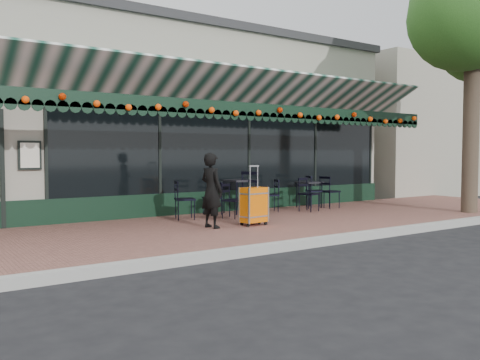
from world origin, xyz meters
TOP-DOWN VIEW (x-y plane):
  - ground at (0.00, 0.00)m, footprint 80.00×80.00m
  - sidewalk at (0.00, 2.00)m, footprint 18.00×4.00m
  - curb at (0.00, -0.08)m, footprint 18.00×0.16m
  - restaurant_building at (0.00, 7.84)m, footprint 12.00×9.60m
  - neighbor_building_right at (13.00, 8.00)m, footprint 12.00×8.00m
  - woman at (-0.98, 1.82)m, footprint 0.42×0.56m
  - suitcase at (-0.13, 1.65)m, footprint 0.53×0.34m
  - cafe_table_a at (2.93, 3.45)m, footprint 0.54×0.54m
  - cafe_table_b at (0.76, 3.44)m, footprint 0.63×0.63m
  - chair_a_left at (1.55, 3.31)m, footprint 0.51×0.51m
  - chair_a_right at (3.05, 3.36)m, footprint 0.54×0.54m
  - chair_a_front at (2.35, 2.82)m, footprint 0.50×0.50m
  - chair_a_extra at (3.28, 3.07)m, footprint 0.43×0.43m
  - chair_b_left at (0.12, 3.60)m, footprint 0.41×0.41m
  - chair_b_right at (1.01, 3.18)m, footprint 0.65×0.65m
  - chair_b_front at (0.14, 2.80)m, footprint 0.50×0.50m
  - chair_solo at (-0.80, 3.19)m, footprint 0.52×0.52m
  - street_tree at (5.59, 0.63)m, footprint 3.38×2.92m

SIDE VIEW (x-z plane):
  - ground at x=0.00m, z-range 0.00..0.00m
  - sidewalk at x=0.00m, z-range 0.00..0.15m
  - curb at x=0.00m, z-range 0.00..0.15m
  - chair_b_left at x=0.12m, z-range 0.15..0.90m
  - chair_b_front at x=0.14m, z-range 0.15..0.90m
  - suitcase at x=-0.13m, z-range -0.04..1.10m
  - chair_a_left at x=1.55m, z-range 0.15..0.93m
  - chair_a_front at x=2.35m, z-range 0.15..0.97m
  - chair_a_extra at x=3.28m, z-range 0.15..0.97m
  - chair_solo at x=-0.80m, z-range 0.15..0.98m
  - chair_a_right at x=3.05m, z-range 0.15..0.98m
  - chair_b_right at x=1.01m, z-range 0.15..1.15m
  - cafe_table_a at x=2.93m, z-range 0.41..1.08m
  - woman at x=-0.98m, z-range 0.15..1.55m
  - cafe_table_b at x=0.76m, z-range 0.46..1.24m
  - restaurant_building at x=0.00m, z-range 0.02..4.52m
  - neighbor_building_right at x=13.00m, z-range 0.00..4.80m
  - street_tree at x=5.59m, z-range 1.59..7.81m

